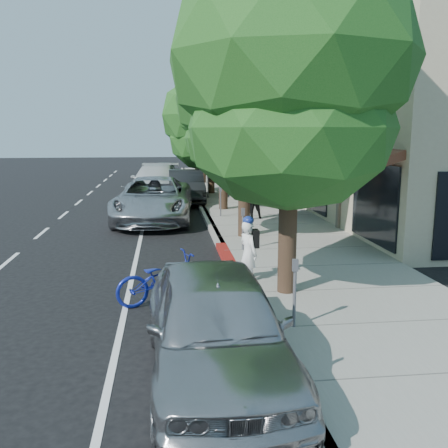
{
  "coord_description": "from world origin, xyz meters",
  "views": [
    {
      "loc": [
        -1.72,
        -12.35,
        3.64
      ],
      "look_at": [
        -0.27,
        -0.15,
        1.35
      ],
      "focal_mm": 40.0,
      "sensor_mm": 36.0,
      "label": 1
    }
  ],
  "objects": [
    {
      "name": "ground",
      "position": [
        0.0,
        0.0,
        0.0
      ],
      "size": [
        120.0,
        120.0,
        0.0
      ],
      "primitive_type": "plane",
      "color": "black",
      "rests_on": "ground"
    },
    {
      "name": "sidewalk",
      "position": [
        2.3,
        8.0,
        0.07
      ],
      "size": [
        4.6,
        56.0,
        0.15
      ],
      "primitive_type": "cube",
      "color": "gray",
      "rests_on": "ground"
    },
    {
      "name": "curb",
      "position": [
        0.0,
        8.0,
        0.07
      ],
      "size": [
        0.3,
        56.0,
        0.15
      ],
      "primitive_type": "cube",
      "color": "#9E998E",
      "rests_on": "ground"
    },
    {
      "name": "curb_red_segment",
      "position": [
        0.0,
        1.0,
        0.07
      ],
      "size": [
        0.32,
        4.0,
        0.15
      ],
      "primitive_type": "cube",
      "color": "maroon",
      "rests_on": "ground"
    },
    {
      "name": "storefront_building",
      "position": [
        9.6,
        18.0,
        3.5
      ],
      "size": [
        10.0,
        36.0,
        7.0
      ],
      "primitive_type": "cube",
      "color": "#C3B796",
      "rests_on": "ground"
    },
    {
      "name": "street_tree_0",
      "position": [
        0.9,
        -2.0,
        4.99
      ],
      "size": [
        5.18,
        5.18,
        8.15
      ],
      "color": "black",
      "rests_on": "ground"
    },
    {
      "name": "street_tree_1",
      "position": [
        0.9,
        4.0,
        4.61
      ],
      "size": [
        4.66,
        4.66,
        7.5
      ],
      "color": "black",
      "rests_on": "ground"
    },
    {
      "name": "street_tree_2",
      "position": [
        0.9,
        10.0,
        4.49
      ],
      "size": [
        4.22,
        4.22,
        7.21
      ],
      "color": "black",
      "rests_on": "ground"
    },
    {
      "name": "street_tree_3",
      "position": [
        0.9,
        16.0,
        4.41
      ],
      "size": [
        5.69,
        5.69,
        7.53
      ],
      "color": "black",
      "rests_on": "ground"
    },
    {
      "name": "street_tree_4",
      "position": [
        0.9,
        22.0,
        5.03
      ],
      "size": [
        4.31,
        4.31,
        7.95
      ],
      "color": "black",
      "rests_on": "ground"
    },
    {
      "name": "street_tree_5",
      "position": [
        0.9,
        28.0,
        4.7
      ],
      "size": [
        4.76,
        4.76,
        7.64
      ],
      "color": "black",
      "rests_on": "ground"
    },
    {
      "name": "cyclist",
      "position": [
        0.21,
        -0.99,
        0.78
      ],
      "size": [
        0.59,
        0.68,
        1.57
      ],
      "primitive_type": "imported",
      "rotation": [
        0.0,
        0.0,
        2.03
      ],
      "color": "white",
      "rests_on": "ground"
    },
    {
      "name": "bicycle",
      "position": [
        -1.8,
        -2.03,
        0.54
      ],
      "size": [
        2.19,
        1.38,
        1.09
      ],
      "primitive_type": "imported",
      "rotation": [
        0.0,
        0.0,
        1.91
      ],
      "color": "#17249F",
      "rests_on": "ground"
    },
    {
      "name": "silver_suv",
      "position": [
        -2.19,
        8.0,
        0.9
      ],
      "size": [
        3.4,
        6.64,
        1.79
      ],
      "primitive_type": "imported",
      "rotation": [
        0.0,
        0.0,
        -0.07
      ],
      "color": "#B4B5B9",
      "rests_on": "ground"
    },
    {
      "name": "dark_sedan",
      "position": [
        -0.64,
        13.35,
        0.83
      ],
      "size": [
        1.78,
        5.05,
        1.66
      ],
      "primitive_type": "imported",
      "rotation": [
        0.0,
        0.0,
        -0.0
      ],
      "color": "black",
      "rests_on": "ground"
    },
    {
      "name": "white_pickup",
      "position": [
        -2.2,
        15.0,
        0.92
      ],
      "size": [
        3.05,
        6.49,
        1.83
      ],
      "primitive_type": "imported",
      "rotation": [
        0.0,
        0.0,
        -0.08
      ],
      "color": "silver",
      "rests_on": "ground"
    },
    {
      "name": "dark_suv_far",
      "position": [
        -1.73,
        23.49,
        0.77
      ],
      "size": [
        2.16,
        4.64,
        1.54
      ],
      "primitive_type": "imported",
      "rotation": [
        0.0,
        0.0,
        0.08
      ],
      "color": "black",
      "rests_on": "ground"
    },
    {
      "name": "near_car_a",
      "position": [
        -1.02,
        -5.5,
        0.84
      ],
      "size": [
        2.12,
        4.99,
        1.68
      ],
      "primitive_type": "imported",
      "rotation": [
        0.0,
        0.0,
        0.03
      ],
      "color": "#A5A5AA",
      "rests_on": "ground"
    },
    {
      "name": "pedestrian",
      "position": [
        1.74,
        7.31,
        1.03
      ],
      "size": [
        1.0,
        0.86,
        1.77
      ],
      "primitive_type": "imported",
      "rotation": [
        0.0,
        0.0,
        3.39
      ],
      "color": "black",
      "rests_on": "sidewalk"
    }
  ]
}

